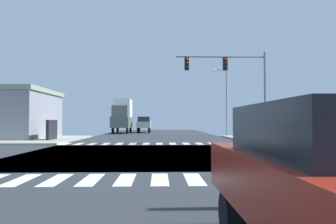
{
  "coord_description": "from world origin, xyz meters",
  "views": [
    {
      "loc": [
        0.23,
        -16.6,
        1.7
      ],
      "look_at": [
        0.99,
        10.4,
        2.48
      ],
      "focal_mm": 33.94,
      "sensor_mm": 36.0,
      "label": 1
    }
  ],
  "objects": [
    {
      "name": "suv_outer_3",
      "position": [
        -2.0,
        30.24,
        1.39
      ],
      "size": [
        1.96,
        4.6,
        2.34
      ],
      "rotation": [
        0.0,
        0.0,
        3.14
      ],
      "color": "black",
      "rests_on": "ground"
    },
    {
      "name": "sidewalk_corner_ne",
      "position": [
        13.0,
        12.0,
        0.07
      ],
      "size": [
        12.0,
        12.0,
        0.14
      ],
      "color": "#A09B91",
      "rests_on": "ground"
    },
    {
      "name": "crosswalk_near",
      "position": [
        -0.25,
        -7.3,
        0.0
      ],
      "size": [
        13.5,
        2.0,
        0.01
      ],
      "color": "white",
      "rests_on": "ground"
    },
    {
      "name": "street_lamp",
      "position": [
        7.46,
        18.28,
        4.52
      ],
      "size": [
        1.78,
        0.32,
        7.49
      ],
      "color": "gray",
      "rests_on": "ground"
    },
    {
      "name": "sedan_leading_3",
      "position": [
        2.0,
        -13.44,
        1.12
      ],
      "size": [
        1.8,
        4.3,
        1.88
      ],
      "color": "black",
      "rests_on": "ground"
    },
    {
      "name": "box_truck_middle_1",
      "position": [
        -5.0,
        28.71,
        2.56
      ],
      "size": [
        2.4,
        7.2,
        4.85
      ],
      "rotation": [
        0.0,
        0.0,
        3.14
      ],
      "color": "black",
      "rests_on": "ground"
    },
    {
      "name": "crosswalk_far",
      "position": [
        -0.25,
        7.3,
        0.0
      ],
      "size": [
        13.5,
        2.0,
        0.01
      ],
      "color": "white",
      "rests_on": "ground"
    },
    {
      "name": "traffic_signal_mast",
      "position": [
        5.85,
        7.78,
        5.26
      ],
      "size": [
        7.06,
        0.55,
        7.11
      ],
      "color": "gray",
      "rests_on": "ground"
    },
    {
      "name": "sidewalk_corner_nw",
      "position": [
        -13.0,
        12.0,
        0.07
      ],
      "size": [
        12.0,
        12.0,
        0.14
      ],
      "color": "#A3A090",
      "rests_on": "ground"
    },
    {
      "name": "ground",
      "position": [
        0.0,
        0.0,
        -0.03
      ],
      "size": [
        90.0,
        90.0,
        0.05
      ],
      "color": "#2D3135"
    }
  ]
}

